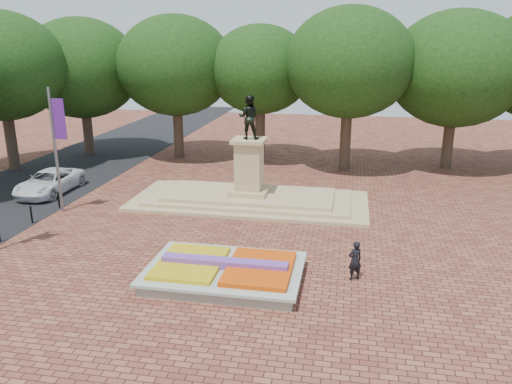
{
  "coord_description": "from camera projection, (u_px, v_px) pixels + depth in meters",
  "views": [
    {
      "loc": [
        5.7,
        -19.9,
        9.48
      ],
      "look_at": [
        1.32,
        3.23,
        2.2
      ],
      "focal_mm": 35.0,
      "sensor_mm": 36.0,
      "label": 1
    }
  ],
  "objects": [
    {
      "name": "ground",
      "position": [
        214.0,
        258.0,
        22.5
      ],
      "size": [
        90.0,
        90.0,
        0.0
      ],
      "primitive_type": "plane",
      "color": "brown",
      "rests_on": "ground"
    },
    {
      "name": "flower_bed",
      "position": [
        225.0,
        271.0,
        20.32
      ],
      "size": [
        6.3,
        4.3,
        0.91
      ],
      "color": "gray",
      "rests_on": "ground"
    },
    {
      "name": "monument",
      "position": [
        249.0,
        189.0,
        29.75
      ],
      "size": [
        14.0,
        6.0,
        6.4
      ],
      "color": "tan",
      "rests_on": "ground"
    },
    {
      "name": "tree_row_back",
      "position": [
        306.0,
        78.0,
        37.01
      ],
      "size": [
        44.8,
        8.8,
        10.43
      ],
      "color": "#3A2820",
      "rests_on": "ground"
    },
    {
      "name": "van",
      "position": [
        49.0,
        182.0,
        31.68
      ],
      "size": [
        2.44,
        5.27,
        1.46
      ],
      "primitive_type": "imported",
      "rotation": [
        0.0,
        0.0,
        -0.0
      ],
      "color": "silver",
      "rests_on": "ground"
    },
    {
      "name": "pedestrian",
      "position": [
        355.0,
        260.0,
        20.25
      ],
      "size": [
        0.73,
        0.65,
        1.67
      ],
      "primitive_type": "imported",
      "rotation": [
        0.0,
        0.0,
        3.66
      ],
      "color": "black",
      "rests_on": "ground"
    }
  ]
}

